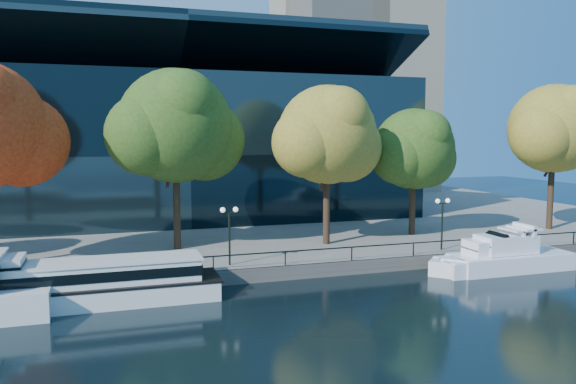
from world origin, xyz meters
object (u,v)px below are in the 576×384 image
object	(u,v)px
tour_boat	(83,283)
tree_5	(556,131)
tree_3	(329,137)
lamp_2	(442,212)
tree_4	(415,151)
tree_2	(178,128)
cruiser_near	(495,259)
lamp_1	(229,222)
cruiser_far	(506,256)

from	to	relation	value
tour_boat	tree_5	xyz separation A→B (m)	(41.81, 8.47, 9.01)
tree_3	lamp_2	bearing A→B (deg)	-33.52
tree_4	tree_5	size ratio (longest dim) A/B	0.82
lamp_2	tree_5	bearing A→B (deg)	18.82
tree_2	cruiser_near	bearing A→B (deg)	-26.18
tree_2	lamp_2	size ratio (longest dim) A/B	3.49
tree_2	lamp_2	world-z (taller)	tree_2
lamp_2	tree_3	bearing A→B (deg)	146.48
tour_boat	lamp_1	size ratio (longest dim) A/B	4.10
tree_2	cruiser_far	bearing A→B (deg)	-25.41
tree_5	lamp_1	xyz separation A→B (m)	(-32.42, -5.30, -6.36)
tree_4	tree_5	distance (m)	14.26
tree_4	cruiser_near	bearing A→B (deg)	-87.12
tree_2	tree_3	bearing A→B (deg)	-8.20
lamp_1	tree_3	bearing A→B (deg)	28.02
tree_4	lamp_1	xyz separation A→B (m)	(-18.34, -6.72, -4.55)
lamp_1	tree_5	bearing A→B (deg)	9.29
tree_3	lamp_2	size ratio (longest dim) A/B	3.22
tour_boat	lamp_2	world-z (taller)	lamp_2
cruiser_near	tree_3	size ratio (longest dim) A/B	0.83
cruiser_near	tree_3	xyz separation A→B (m)	(-9.53, 8.83, 8.81)
cruiser_far	tree_4	bearing A→B (deg)	97.51
tree_3	tree_4	distance (m)	9.25
tree_2	lamp_1	xyz separation A→B (m)	(2.57, -6.69, -6.46)
lamp_2	cruiser_far	bearing A→B (deg)	-53.59
cruiser_far	tree_3	size ratio (longest dim) A/B	0.81
cruiser_far	tree_2	distance (m)	26.42
tree_5	tree_2	bearing A→B (deg)	177.72
cruiser_near	tree_2	bearing A→B (deg)	153.82
tree_2	tree_4	distance (m)	21.00
tree_3	tree_5	size ratio (longest dim) A/B	0.95
tour_boat	lamp_1	world-z (taller)	lamp_1
tree_3	tree_5	bearing A→B (deg)	0.80
tree_2	tree_4	xyz separation A→B (m)	(20.91, 0.03, -1.91)
tour_boat	tree_3	size ratio (longest dim) A/B	1.27
cruiser_far	lamp_2	xyz separation A→B (m)	(-2.88, 3.91, 2.89)
tree_4	lamp_2	xyz separation A→B (m)	(-1.48, -6.72, -4.55)
cruiser_far	tree_3	world-z (taller)	tree_3
tree_2	tree_3	size ratio (longest dim) A/B	1.08
cruiser_near	lamp_2	size ratio (longest dim) A/B	2.66
tree_3	tree_5	distance (m)	23.08
tour_boat	tree_4	xyz separation A→B (m)	(27.74, 9.89, 7.19)
tree_4	tour_boat	bearing A→B (deg)	-160.38
cruiser_near	cruiser_far	distance (m)	0.88
tree_4	lamp_1	world-z (taller)	tree_4
tour_boat	lamp_2	bearing A→B (deg)	6.87
tree_2	lamp_1	bearing A→B (deg)	-69.00
tree_2	tree_4	size ratio (longest dim) A/B	1.24
cruiser_near	tree_2	size ratio (longest dim) A/B	0.76
tour_boat	tree_4	size ratio (longest dim) A/B	1.46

